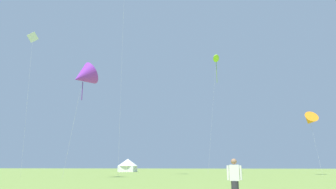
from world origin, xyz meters
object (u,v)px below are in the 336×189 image
kite_purple_delta (83,76)px  kite_white_diamond (32,40)px  kite_lime_parafoil (216,59)px  kite_orange_delta (310,120)px  festival_tent_right (128,165)px  person_spectator (235,182)px

kite_purple_delta → kite_white_diamond: size_ratio=0.65×
kite_purple_delta → kite_lime_parafoil: bearing=54.7°
kite_white_diamond → kite_orange_delta: 48.91m
festival_tent_right → person_spectator: bearing=-69.7°
kite_orange_delta → festival_tent_right: bearing=150.5°
person_spectator → festival_tent_right: bearing=110.3°
kite_white_diamond → kite_orange_delta: (45.00, 15.02, -11.89)m
kite_purple_delta → festival_tent_right: bearing=99.1°
kite_lime_parafoil → kite_orange_delta: kite_lime_parafoil is taller
festival_tent_right → kite_orange_delta: bearing=-29.5°
person_spectator → kite_lime_parafoil: bearing=90.6°
kite_purple_delta → kite_white_diamond: 16.03m
festival_tent_right → kite_lime_parafoil: bearing=-39.2°
kite_lime_parafoil → kite_white_diamond: (-29.16, -17.97, -1.62)m
kite_lime_parafoil → festival_tent_right: (-24.05, 19.63, -20.99)m
person_spectator → festival_tent_right: 70.81m
kite_orange_delta → person_spectator: (-15.36, -43.84, -8.49)m
kite_purple_delta → kite_orange_delta: bearing=32.7°
kite_lime_parafoil → kite_orange_delta: (15.84, -2.94, -13.51)m
kite_orange_delta → person_spectator: 47.23m
kite_lime_parafoil → kite_white_diamond: size_ratio=1.04×
kite_lime_parafoil → kite_purple_delta: bearing=-125.3°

